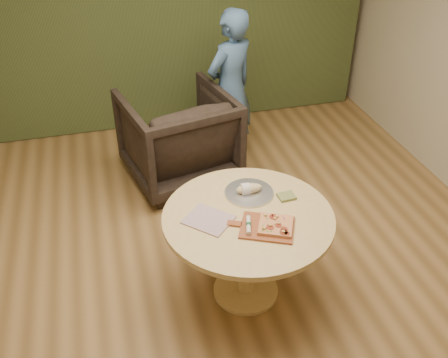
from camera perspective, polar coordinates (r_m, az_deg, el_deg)
name	(u,v)px	position (r m, az deg, el deg)	size (l,w,h in m)	color
room_shell	(229,129)	(3.10, 0.53, 5.70)	(5.04, 6.04, 2.84)	olive
curtain	(158,5)	(5.77, -7.58, 19.07)	(4.80, 0.14, 2.78)	#323E1C
pedestal_table	(248,231)	(3.53, 2.72, -5.91)	(1.19, 1.19, 0.75)	tan
pizza_paddle	(266,227)	(3.33, 4.78, -5.52)	(0.47, 0.40, 0.01)	brown
flatbread_pizza	(276,225)	(3.33, 5.94, -5.27)	(0.29, 0.29, 0.04)	tan
cutlery_roll	(249,225)	(3.31, 2.82, -5.26)	(0.08, 0.20, 0.03)	beige
newspaper	(208,220)	(3.39, -1.79, -4.67)	(0.30, 0.25, 0.01)	beige
serving_tray	(249,193)	(3.64, 2.88, -1.56)	(0.36, 0.36, 0.02)	silver
bread_roll	(248,189)	(3.61, 2.77, -1.12)	(0.19, 0.09, 0.09)	#D2BB80
green_packet	(286,196)	(3.62, 7.15, -1.99)	(0.12, 0.10, 0.02)	#545D2A
armchair	(178,133)	(4.92, -5.27, 5.24)	(0.98, 0.92, 1.01)	black
person_standing	(230,88)	(5.12, 0.72, 10.32)	(0.59, 0.39, 1.61)	#3B5A7C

